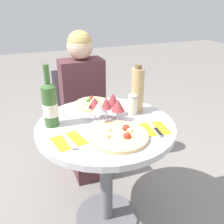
# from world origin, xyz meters

# --- Properties ---
(ground_plane) EXTENTS (12.00, 12.00, 0.00)m
(ground_plane) POSITION_xyz_m (0.00, 0.00, 0.00)
(ground_plane) COLOR gray
(ground_plane) RESTS_ON ground
(dining_table) EXTENTS (0.81, 0.81, 0.75)m
(dining_table) POSITION_xyz_m (0.00, 0.00, 0.58)
(dining_table) COLOR slate
(dining_table) RESTS_ON ground_plane
(chair_behind_diner) EXTENTS (0.43, 0.43, 0.85)m
(chair_behind_diner) POSITION_xyz_m (0.05, 0.76, 0.42)
(chair_behind_diner) COLOR slate
(chair_behind_diner) RESTS_ON ground_plane
(seated_diner) EXTENTS (0.35, 0.42, 1.20)m
(seated_diner) POSITION_xyz_m (0.05, 0.63, 0.55)
(seated_diner) COLOR #512D33
(seated_diner) RESTS_ON ground_plane
(pizza_large) EXTENTS (0.32, 0.32, 0.05)m
(pizza_large) POSITION_xyz_m (0.01, -0.17, 0.77)
(pizza_large) COLOR #E5C17F
(pizza_large) RESTS_ON dining_table
(pizza_small_far) EXTENTS (0.23, 0.23, 0.05)m
(pizza_small_far) POSITION_xyz_m (0.01, 0.28, 0.77)
(pizza_small_far) COLOR #E5C17F
(pizza_small_far) RESTS_ON dining_table
(wine_bottle) EXTENTS (0.08, 0.08, 0.36)m
(wine_bottle) POSITION_xyz_m (-0.29, 0.10, 0.89)
(wine_bottle) COLOR #38602D
(wine_bottle) RESTS_ON dining_table
(tall_carafe) EXTENTS (0.08, 0.08, 0.30)m
(tall_carafe) POSITION_xyz_m (0.25, 0.09, 0.90)
(tall_carafe) COLOR tan
(tall_carafe) RESTS_ON dining_table
(sugar_shaker) EXTENTS (0.06, 0.06, 0.13)m
(sugar_shaker) POSITION_xyz_m (0.20, 0.06, 0.82)
(sugar_shaker) COLOR silver
(sugar_shaker) RESTS_ON dining_table
(wine_glass_back_right) EXTENTS (0.08, 0.08, 0.15)m
(wine_glass_back_right) POSITION_xyz_m (0.08, 0.09, 0.86)
(wine_glass_back_right) COLOR silver
(wine_glass_back_right) RESTS_ON dining_table
(wine_glass_center) EXTENTS (0.07, 0.07, 0.15)m
(wine_glass_center) POSITION_xyz_m (0.02, 0.05, 0.86)
(wine_glass_center) COLOR silver
(wine_glass_center) RESTS_ON dining_table
(wine_glass_back_left) EXTENTS (0.08, 0.08, 0.14)m
(wine_glass_back_left) POSITION_xyz_m (-0.04, 0.09, 0.86)
(wine_glass_back_left) COLOR silver
(wine_glass_back_left) RESTS_ON dining_table
(wine_glass_front_left) EXTENTS (0.07, 0.07, 0.14)m
(wine_glass_front_left) POSITION_xyz_m (-0.04, 0.01, 0.86)
(wine_glass_front_left) COLOR silver
(wine_glass_front_left) RESTS_ON dining_table
(wine_glass_front_right) EXTENTS (0.08, 0.08, 0.14)m
(wine_glass_front_right) POSITION_xyz_m (0.08, 0.01, 0.86)
(wine_glass_front_right) COLOR silver
(wine_glass_front_right) RESTS_ON dining_table
(place_setting_left) EXTENTS (0.18, 0.19, 0.01)m
(place_setting_left) POSITION_xyz_m (-0.24, -0.11, 0.76)
(place_setting_left) COLOR yellow
(place_setting_left) RESTS_ON dining_table
(place_setting_right) EXTENTS (0.17, 0.19, 0.01)m
(place_setting_right) POSITION_xyz_m (0.23, -0.16, 0.76)
(place_setting_right) COLOR yellow
(place_setting_right) RESTS_ON dining_table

